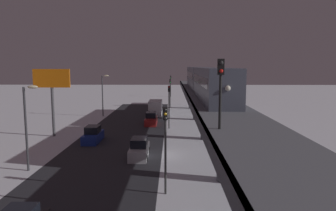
# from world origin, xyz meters

# --- Properties ---
(ground_plane) EXTENTS (240.00, 240.00, 0.00)m
(ground_plane) POSITION_xyz_m (0.00, 0.00, 0.00)
(ground_plane) COLOR white
(avenue_asphalt) EXTENTS (11.00, 86.43, 0.01)m
(avenue_asphalt) POSITION_xyz_m (4.90, 0.00, 0.00)
(avenue_asphalt) COLOR #28282D
(avenue_asphalt) RESTS_ON ground_plane
(elevated_railway) EXTENTS (5.00, 86.43, 5.71)m
(elevated_railway) POSITION_xyz_m (-5.93, -0.00, 4.92)
(elevated_railway) COLOR slate
(elevated_railway) RESTS_ON ground_plane
(subway_train) EXTENTS (2.94, 36.87, 3.40)m
(subway_train) POSITION_xyz_m (-6.02, -10.95, 7.49)
(subway_train) COLOR #4C5160
(subway_train) RESTS_ON elevated_railway
(rail_signal) EXTENTS (0.36, 0.41, 4.00)m
(rail_signal) POSITION_xyz_m (-4.41, 14.03, 8.44)
(rail_signal) COLOR black
(rail_signal) RESTS_ON elevated_railway
(sedan_silver) EXTENTS (1.91, 4.78, 1.97)m
(sedan_silver) POSITION_xyz_m (1.70, 0.66, 0.79)
(sedan_silver) COLOR #B2B2B7
(sedan_silver) RESTS_ON ground_plane
(sedan_red) EXTENTS (1.80, 4.74, 1.97)m
(sedan_red) POSITION_xyz_m (1.70, -17.12, 0.80)
(sedan_red) COLOR #A51E1E
(sedan_red) RESTS_ON ground_plane
(sedan_blue) EXTENTS (1.80, 4.54, 1.97)m
(sedan_blue) POSITION_xyz_m (8.10, -5.64, 0.80)
(sedan_blue) COLOR navy
(sedan_blue) RESTS_ON ground_plane
(box_truck) EXTENTS (2.40, 7.40, 2.80)m
(box_truck) POSITION_xyz_m (1.50, -27.28, 1.35)
(box_truck) COLOR #B2B2B7
(box_truck) RESTS_ON ground_plane
(traffic_light_near) EXTENTS (0.32, 0.44, 6.40)m
(traffic_light_near) POSITION_xyz_m (-1.20, 9.90, 4.20)
(traffic_light_near) COLOR #2D2D2D
(traffic_light_near) RESTS_ON ground_plane
(traffic_light_mid) EXTENTS (0.32, 0.44, 6.40)m
(traffic_light_mid) POSITION_xyz_m (-1.20, -13.88, 4.20)
(traffic_light_mid) COLOR #2D2D2D
(traffic_light_mid) RESTS_ON ground_plane
(traffic_light_far) EXTENTS (0.32, 0.44, 6.40)m
(traffic_light_far) POSITION_xyz_m (-1.20, -37.66, 4.20)
(traffic_light_far) COLOR #2D2D2D
(traffic_light_far) RESTS_ON ground_plane
(traffic_light_distant) EXTENTS (0.32, 0.44, 6.40)m
(traffic_light_distant) POSITION_xyz_m (-1.20, -61.44, 4.20)
(traffic_light_distant) COLOR #2D2D2D
(traffic_light_distant) RESTS_ON ground_plane
(commercial_billboard) EXTENTS (4.80, 0.36, 8.90)m
(commercial_billboard) POSITION_xyz_m (14.07, -8.59, 6.83)
(commercial_billboard) COLOR #4C4C51
(commercial_billboard) RESTS_ON ground_plane
(street_lamp_near) EXTENTS (1.35, 0.44, 7.65)m
(street_lamp_near) POSITION_xyz_m (10.97, 5.00, 4.81)
(street_lamp_near) COLOR #38383D
(street_lamp_near) RESTS_ON ground_plane
(street_lamp_far) EXTENTS (1.35, 0.44, 7.65)m
(street_lamp_far) POSITION_xyz_m (10.97, -25.00, 4.81)
(street_lamp_far) COLOR #38383D
(street_lamp_far) RESTS_ON ground_plane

